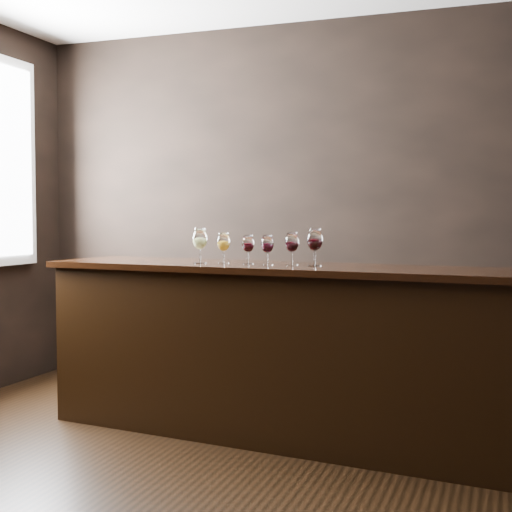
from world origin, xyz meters
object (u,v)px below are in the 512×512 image
(back_bar_shelf, at_px, (333,339))
(glass_red_d, at_px, (315,241))
(glass_red_a, at_px, (248,244))
(glass_red_b, at_px, (267,245))
(glass_amber, at_px, (224,243))
(glass_red_c, at_px, (292,243))
(glass_white, at_px, (200,240))
(bar_counter, at_px, (277,354))

(back_bar_shelf, distance_m, glass_red_d, 1.28)
(glass_red_a, height_order, glass_red_b, glass_red_b)
(glass_amber, bearing_deg, glass_red_b, -10.92)
(glass_red_b, distance_m, glass_red_c, 0.15)
(glass_red_d, bearing_deg, glass_amber, 176.10)
(glass_red_a, bearing_deg, glass_white, -169.08)
(bar_counter, distance_m, glass_amber, 0.75)
(glass_white, bearing_deg, glass_red_c, 3.57)
(glass_red_c, bearing_deg, glass_red_b, -167.90)
(glass_white, distance_m, glass_red_b, 0.44)
(glass_red_a, relative_size, glass_red_d, 0.81)
(back_bar_shelf, bearing_deg, glass_red_d, -82.52)
(glass_red_b, height_order, glass_red_c, glass_red_c)
(glass_amber, bearing_deg, glass_red_c, -3.60)
(glass_red_c, xyz_separation_m, glass_red_d, (0.14, -0.01, 0.02))
(glass_white, distance_m, glass_red_c, 0.58)
(glass_red_b, distance_m, glass_red_d, 0.29)
(glass_amber, xyz_separation_m, glass_red_b, (0.30, -0.06, -0.01))
(glass_red_d, bearing_deg, glass_red_c, 175.14)
(back_bar_shelf, height_order, glass_white, glass_white)
(back_bar_shelf, xyz_separation_m, glass_amber, (-0.45, -0.99, 0.73))
(glass_amber, bearing_deg, glass_red_d, -3.90)
(bar_counter, relative_size, glass_red_b, 15.92)
(back_bar_shelf, height_order, glass_red_a, glass_red_a)
(bar_counter, bearing_deg, glass_red_a, -179.52)
(back_bar_shelf, xyz_separation_m, glass_red_a, (-0.29, -1.00, 0.72))
(glass_amber, xyz_separation_m, glass_red_d, (0.59, -0.04, 0.02))
(back_bar_shelf, distance_m, glass_red_c, 1.25)
(bar_counter, relative_size, glass_red_d, 13.08)
(back_bar_shelf, bearing_deg, bar_counter, -95.66)
(glass_red_a, xyz_separation_m, glass_red_d, (0.43, -0.03, 0.03))
(back_bar_shelf, distance_m, glass_red_a, 1.26)
(bar_counter, bearing_deg, glass_amber, -177.94)
(glass_red_a, relative_size, glass_red_b, 0.98)
(bar_counter, bearing_deg, back_bar_shelf, 90.83)
(bar_counter, distance_m, glass_red_c, 0.67)
(back_bar_shelf, xyz_separation_m, glass_red_c, (-0.01, -1.02, 0.73))
(glass_red_a, distance_m, glass_red_d, 0.43)
(bar_counter, height_order, glass_white, glass_white)
(glass_red_a, bearing_deg, glass_amber, 177.40)
(bar_counter, xyz_separation_m, glass_white, (-0.48, -0.04, 0.68))
(glass_white, height_order, glass_red_d, glass_red_d)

